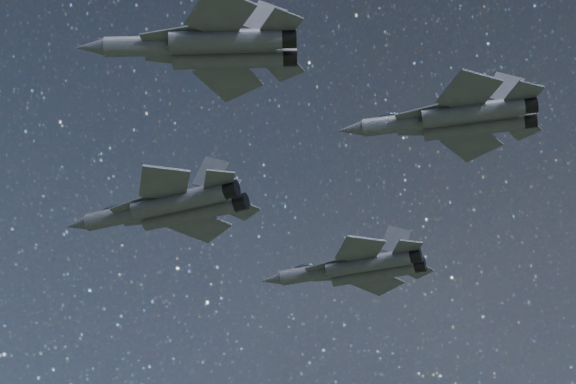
% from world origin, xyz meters
% --- Properties ---
extents(jet_lead, '(17.97, 12.80, 4.58)m').
position_xyz_m(jet_lead, '(-10.78, -2.53, 149.84)').
color(jet_lead, '#353843').
extents(jet_left, '(17.32, 12.27, 4.40)m').
position_xyz_m(jet_left, '(1.00, 14.35, 150.34)').
color(jet_left, '#353843').
extents(jet_right, '(15.69, 10.48, 3.98)m').
position_xyz_m(jet_right, '(1.36, -19.99, 149.01)').
color(jet_right, '#353843').
extents(jet_slot, '(15.64, 10.80, 3.93)m').
position_xyz_m(jet_slot, '(15.20, -6.29, 149.15)').
color(jet_slot, '#353843').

